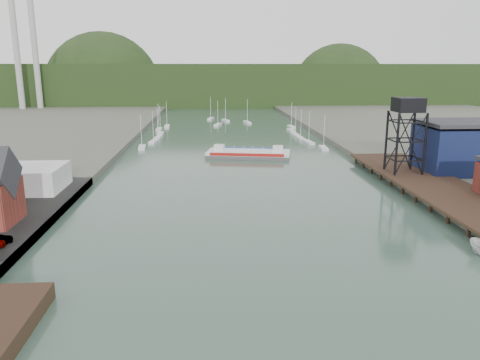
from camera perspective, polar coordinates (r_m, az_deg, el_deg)
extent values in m
plane|color=#2E473A|center=(46.38, 5.76, -18.27)|extent=(600.00, 600.00, 0.00)
cube|color=black|center=(97.28, 23.21, -0.88)|extent=(14.00, 70.00, 0.50)
cylinder|color=black|center=(94.99, 19.92, -1.60)|extent=(0.60, 0.60, 2.20)
cylinder|color=black|center=(100.40, 26.21, -1.41)|extent=(0.60, 0.60, 2.20)
cube|color=silver|center=(98.34, -25.81, 0.18)|extent=(18.00, 12.00, 4.50)
cylinder|color=black|center=(102.78, 18.59, 4.10)|extent=(0.50, 0.50, 13.00)
cylinder|color=black|center=(105.21, 21.62, 4.05)|extent=(0.50, 0.50, 13.00)
cylinder|color=black|center=(108.28, 17.41, 4.64)|extent=(0.50, 0.50, 13.00)
cylinder|color=black|center=(110.59, 20.32, 4.59)|extent=(0.50, 0.50, 13.00)
cube|color=black|center=(105.78, 19.83, 8.63)|extent=(5.50, 5.50, 3.00)
cube|color=#0C1835|center=(115.43, 25.89, 3.39)|extent=(20.00, 14.00, 10.00)
cube|color=#2D2D33|center=(114.67, 26.19, 6.28)|extent=(20.50, 14.50, 0.80)
cube|color=silver|center=(146.13, -11.87, 3.88)|extent=(2.67, 7.65, 0.90)
cube|color=silver|center=(157.00, -10.49, 4.60)|extent=(2.81, 7.67, 0.90)
cube|color=silver|center=(165.65, -9.95, 5.09)|extent=(2.35, 7.59, 0.90)
cube|color=silver|center=(175.43, -9.65, 5.58)|extent=(2.01, 7.50, 0.90)
cube|color=silver|center=(187.68, -9.85, 6.09)|extent=(2.00, 7.50, 0.90)
cube|color=silver|center=(197.17, -8.88, 6.48)|extent=(2.16, 7.54, 0.90)
cube|color=silver|center=(144.10, 10.14, 3.82)|extent=(2.53, 7.62, 0.90)
cube|color=silver|center=(154.66, 8.38, 4.55)|extent=(2.76, 7.67, 0.90)
cube|color=silver|center=(162.95, 7.39, 5.05)|extent=(2.22, 7.56, 0.90)
cube|color=silver|center=(171.65, 6.75, 5.50)|extent=(2.18, 7.54, 0.90)
cube|color=silver|center=(182.54, 6.24, 6.00)|extent=(2.46, 7.61, 0.90)
cube|color=silver|center=(194.24, 6.27, 6.46)|extent=(2.48, 7.61, 0.90)
cube|color=silver|center=(200.26, -2.71, 6.74)|extent=(3.78, 7.76, 0.90)
cube|color=silver|center=(208.86, 0.90, 7.04)|extent=(3.31, 7.74, 0.90)
cube|color=silver|center=(216.25, -1.78, 7.26)|extent=(3.76, 7.76, 0.90)
cube|color=silver|center=(224.06, -3.60, 7.47)|extent=(3.40, 7.74, 0.90)
cylinder|color=#ABACA7|center=(287.86, -25.54, 13.49)|extent=(3.20, 3.20, 60.00)
cylinder|color=#ABACA7|center=(289.82, -23.66, 13.66)|extent=(3.20, 3.20, 60.00)
cube|color=#203216|center=(339.06, -2.69, 11.55)|extent=(500.00, 120.00, 28.00)
sphere|color=#203216|center=(346.92, -16.24, 10.42)|extent=(80.00, 80.00, 80.00)
sphere|color=#203216|center=(362.47, 11.91, 10.47)|extent=(70.00, 70.00, 70.00)
cube|color=#4C4C4F|center=(130.03, 1.02, 3.02)|extent=(24.05, 13.11, 0.91)
cube|color=silver|center=(129.88, 1.02, 3.38)|extent=(24.05, 13.11, 0.73)
cube|color=#A51612|center=(125.35, 0.81, 3.09)|extent=(19.72, 3.80, 0.82)
cube|color=#163F99|center=(134.36, 1.21, 3.80)|extent=(19.72, 3.80, 0.82)
cube|color=silver|center=(130.74, -2.56, 3.92)|extent=(3.19, 3.19, 1.82)
cube|color=silver|center=(129.15, 4.65, 3.77)|extent=(3.19, 3.19, 1.82)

